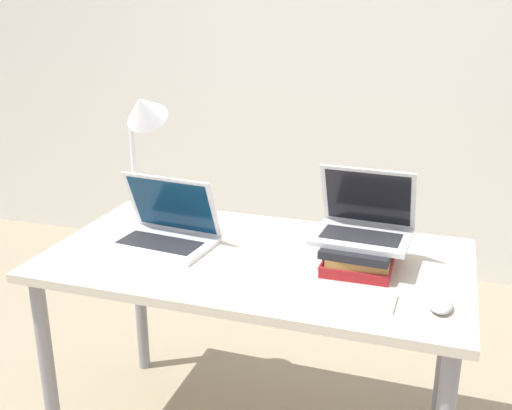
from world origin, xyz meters
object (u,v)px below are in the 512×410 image
(laptop_left, at_px, (165,230))
(book_stack, at_px, (360,254))
(laptop_on_books, at_px, (364,223))
(wireless_keyboard, at_px, (346,296))
(mouse, at_px, (441,304))
(desk_lamp, at_px, (142,122))

(laptop_left, height_order, book_stack, laptop_left)
(laptop_on_books, xyz_separation_m, wireless_keyboard, (-0.00, -0.27, -0.13))
(laptop_on_books, distance_m, mouse, 0.38)
(wireless_keyboard, bearing_deg, desk_lamp, 153.64)
(laptop_left, xyz_separation_m, book_stack, (0.68, 0.02, -0.01))
(wireless_keyboard, height_order, mouse, mouse)
(laptop_on_books, xyz_separation_m, mouse, (0.26, -0.26, -0.12))
(laptop_on_books, bearing_deg, book_stack, -90.46)
(book_stack, distance_m, laptop_on_books, 0.10)
(laptop_left, height_order, wireless_keyboard, laptop_left)
(book_stack, bearing_deg, laptop_on_books, 89.54)
(laptop_on_books, distance_m, desk_lamp, 0.91)
(laptop_on_books, bearing_deg, wireless_keyboard, -90.91)
(laptop_left, relative_size, wireless_keyboard, 1.30)
(laptop_left, bearing_deg, wireless_keyboard, -17.21)
(laptop_left, distance_m, book_stack, 0.68)
(laptop_left, bearing_deg, book_stack, 1.53)
(wireless_keyboard, bearing_deg, mouse, 3.00)
(laptop_left, bearing_deg, desk_lamp, 130.45)
(mouse, relative_size, desk_lamp, 0.20)
(book_stack, height_order, laptop_on_books, laptop_on_books)
(laptop_left, xyz_separation_m, desk_lamp, (-0.19, 0.22, 0.33))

